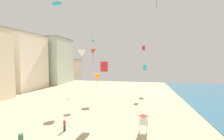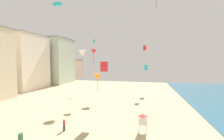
{
  "view_description": "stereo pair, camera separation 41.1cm",
  "coord_description": "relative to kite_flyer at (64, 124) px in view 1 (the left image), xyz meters",
  "views": [
    {
      "loc": [
        9.73,
        -8.78,
        9.51
      ],
      "look_at": [
        4.9,
        16.32,
        7.98
      ],
      "focal_mm": 24.08,
      "sensor_mm": 36.0,
      "label": 1
    },
    {
      "loc": [
        10.13,
        -8.69,
        9.51
      ],
      "look_at": [
        4.9,
        16.32,
        7.98
      ],
      "focal_mm": 24.08,
      "sensor_mm": 36.0,
      "label": 2
    }
  ],
  "objects": [
    {
      "name": "lifeguard_stand",
      "position": [
        10.52,
        1.61,
        0.92
      ],
      "size": [
        1.1,
        1.1,
        2.55
      ],
      "rotation": [
        0.0,
        0.0,
        0.36
      ],
      "color": "white",
      "rests_on": "ground"
    },
    {
      "name": "boardwalk_hotel_distant",
      "position": [
        -29.27,
        57.68,
        4.37
      ],
      "size": [
        10.58,
        13.49,
        10.57
      ],
      "color": "beige",
      "rests_on": "ground"
    },
    {
      "name": "boardwalk_hotel_mid",
      "position": [
        -29.27,
        25.58,
        8.3
      ],
      "size": [
        11.07,
        13.73,
        18.43
      ],
      "color": "silver",
      "rests_on": "ground"
    },
    {
      "name": "kite_cyan_parafoil",
      "position": [
        -4.34,
        6.04,
        18.52
      ],
      "size": [
        1.95,
        0.54,
        0.76
      ],
      "color": "#2DB7CC"
    },
    {
      "name": "kite_cyan_box",
      "position": [
        -5.48,
        29.39,
        15.26
      ],
      "size": [
        0.53,
        0.53,
        0.83
      ],
      "color": "#2DB7CC"
    },
    {
      "name": "kite_white_delta",
      "position": [
        -2.2,
        11.78,
        10.22
      ],
      "size": [
        1.7,
        1.7,
        3.87
      ],
      "color": "white"
    },
    {
      "name": "kite_red_box",
      "position": [
        4.08,
        6.07,
        7.68
      ],
      "size": [
        1.06,
        1.06,
        1.67
      ],
      "color": "red"
    },
    {
      "name": "beach_trash_bin",
      "position": [
        -3.77,
        -3.41,
        -0.47
      ],
      "size": [
        0.56,
        0.56,
        0.9
      ],
      "primitive_type": "cylinder",
      "color": "#3D6B4C",
      "rests_on": "ground"
    },
    {
      "name": "boardwalk_hotel_far",
      "position": [
        -29.27,
        40.93,
        8.69
      ],
      "size": [
        16.42,
        14.34,
        19.21
      ],
      "color": "#B7C6B2",
      "rests_on": "ground"
    },
    {
      "name": "kite_red_delta",
      "position": [
        -1.05,
        15.79,
        10.79
      ],
      "size": [
        1.35,
        1.35,
        3.06
      ],
      "color": "red"
    },
    {
      "name": "kite_cyan_box_2",
      "position": [
        11.23,
        26.45,
        6.76
      ],
      "size": [
        0.99,
        0.99,
        1.56
      ],
      "color": "#2DB7CC"
    },
    {
      "name": "kite_flyer",
      "position": [
        0.0,
        0.0,
        0.0
      ],
      "size": [
        0.34,
        0.34,
        1.64
      ],
      "rotation": [
        0.0,
        0.0,
        0.76
      ],
      "color": "#383D4C",
      "rests_on": "ground"
    },
    {
      "name": "kite_orange_delta",
      "position": [
        0.16,
        14.89,
        4.89
      ],
      "size": [
        1.75,
        1.75,
        3.99
      ],
      "color": "orange"
    },
    {
      "name": "kite_red_box_2",
      "position": [
        10.79,
        25.74,
        12.3
      ],
      "size": [
        0.82,
        0.82,
        1.29
      ],
      "color": "red"
    }
  ]
}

